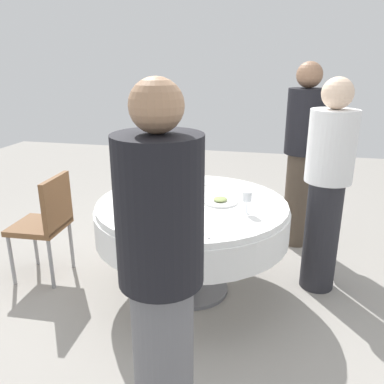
{
  "coord_description": "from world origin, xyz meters",
  "views": [
    {
      "loc": [
        -2.63,
        -0.6,
        1.72
      ],
      "look_at": [
        0.0,
        0.0,
        0.82
      ],
      "focal_mm": 36.69,
      "sensor_mm": 36.0,
      "label": 1
    }
  ],
  "objects_px": {
    "bottle_clear_front": "(160,184)",
    "bottle_amber_south": "(149,185)",
    "wine_glass_north": "(188,188)",
    "person_front": "(327,185)",
    "bottle_brown_mid": "(119,184)",
    "person_west": "(161,282)",
    "dining_table": "(192,220)",
    "wine_glass_south": "(247,198)",
    "chair_near": "(47,219)",
    "wine_glass_east": "(152,171)",
    "chair_north": "(183,189)",
    "plate_far": "(220,201)",
    "bottle_amber_east": "(165,175)",
    "plate_rear": "(153,220)",
    "bottle_brown_west": "(134,179)",
    "person_mid": "(302,153)"
  },
  "relations": [
    {
      "from": "bottle_amber_east",
      "to": "chair_north",
      "type": "height_order",
      "value": "bottle_amber_east"
    },
    {
      "from": "bottle_brown_west",
      "to": "bottle_amber_south",
      "type": "distance_m",
      "value": 0.21
    },
    {
      "from": "dining_table",
      "to": "chair_near",
      "type": "relative_size",
      "value": 1.63
    },
    {
      "from": "bottle_brown_mid",
      "to": "plate_far",
      "type": "relative_size",
      "value": 1.26
    },
    {
      "from": "person_west",
      "to": "chair_near",
      "type": "height_order",
      "value": "person_west"
    },
    {
      "from": "person_mid",
      "to": "chair_near",
      "type": "xyz_separation_m",
      "value": [
        -1.12,
        1.98,
        -0.39
      ]
    },
    {
      "from": "wine_glass_east",
      "to": "wine_glass_north",
      "type": "height_order",
      "value": "wine_glass_east"
    },
    {
      "from": "person_front",
      "to": "chair_near",
      "type": "xyz_separation_m",
      "value": [
        -0.34,
        2.13,
        -0.33
      ]
    },
    {
      "from": "wine_glass_south",
      "to": "wine_glass_north",
      "type": "xyz_separation_m",
      "value": [
        0.13,
        0.44,
        -0.0
      ]
    },
    {
      "from": "plate_rear",
      "to": "person_front",
      "type": "distance_m",
      "value": 1.32
    },
    {
      "from": "bottle_brown_west",
      "to": "chair_north",
      "type": "bearing_deg",
      "value": -8.64
    },
    {
      "from": "bottle_clear_front",
      "to": "person_west",
      "type": "bearing_deg",
      "value": -162.69
    },
    {
      "from": "wine_glass_south",
      "to": "person_mid",
      "type": "relative_size",
      "value": 0.09
    },
    {
      "from": "bottle_amber_south",
      "to": "plate_far",
      "type": "height_order",
      "value": "bottle_amber_south"
    },
    {
      "from": "wine_glass_north",
      "to": "person_front",
      "type": "distance_m",
      "value": 1.03
    },
    {
      "from": "wine_glass_south",
      "to": "plate_far",
      "type": "relative_size",
      "value": 0.62
    },
    {
      "from": "plate_far",
      "to": "plate_rear",
      "type": "distance_m",
      "value": 0.57
    },
    {
      "from": "wine_glass_north",
      "to": "chair_north",
      "type": "xyz_separation_m",
      "value": [
        0.93,
        0.28,
        -0.33
      ]
    },
    {
      "from": "chair_north",
      "to": "wine_glass_east",
      "type": "bearing_deg",
      "value": -119.44
    },
    {
      "from": "plate_rear",
      "to": "bottle_clear_front",
      "type": "bearing_deg",
      "value": 9.33
    },
    {
      "from": "bottle_brown_west",
      "to": "wine_glass_north",
      "type": "xyz_separation_m",
      "value": [
        -0.01,
        -0.42,
        -0.04
      ]
    },
    {
      "from": "bottle_amber_east",
      "to": "wine_glass_east",
      "type": "relative_size",
      "value": 1.93
    },
    {
      "from": "dining_table",
      "to": "bottle_amber_south",
      "type": "xyz_separation_m",
      "value": [
        -0.13,
        0.28,
        0.3
      ]
    },
    {
      "from": "wine_glass_east",
      "to": "person_front",
      "type": "relative_size",
      "value": 0.1
    },
    {
      "from": "bottle_brown_mid",
      "to": "person_west",
      "type": "bearing_deg",
      "value": -150.07
    },
    {
      "from": "bottle_amber_south",
      "to": "bottle_brown_west",
      "type": "bearing_deg",
      "value": 51.65
    },
    {
      "from": "bottle_amber_east",
      "to": "person_front",
      "type": "relative_size",
      "value": 0.19
    },
    {
      "from": "bottle_brown_mid",
      "to": "chair_north",
      "type": "height_order",
      "value": "bottle_brown_mid"
    },
    {
      "from": "bottle_brown_west",
      "to": "chair_near",
      "type": "bearing_deg",
      "value": 94.74
    },
    {
      "from": "bottle_brown_mid",
      "to": "bottle_amber_east",
      "type": "height_order",
      "value": "bottle_brown_mid"
    },
    {
      "from": "plate_far",
      "to": "person_mid",
      "type": "bearing_deg",
      "value": -30.17
    },
    {
      "from": "chair_near",
      "to": "dining_table",
      "type": "bearing_deg",
      "value": -90.0
    },
    {
      "from": "dining_table",
      "to": "bottle_clear_front",
      "type": "distance_m",
      "value": 0.36
    },
    {
      "from": "plate_far",
      "to": "person_west",
      "type": "xyz_separation_m",
      "value": [
        -1.34,
        0.03,
        0.13
      ]
    },
    {
      "from": "dining_table",
      "to": "wine_glass_south",
      "type": "distance_m",
      "value": 0.5
    },
    {
      "from": "dining_table",
      "to": "plate_rear",
      "type": "bearing_deg",
      "value": 158.37
    },
    {
      "from": "person_west",
      "to": "chair_north",
      "type": "xyz_separation_m",
      "value": [
        2.24,
        0.48,
        -0.36
      ]
    },
    {
      "from": "person_front",
      "to": "bottle_amber_south",
      "type": "bearing_deg",
      "value": -88.18
    },
    {
      "from": "plate_rear",
      "to": "person_west",
      "type": "distance_m",
      "value": 0.97
    },
    {
      "from": "dining_table",
      "to": "bottle_amber_east",
      "type": "relative_size",
      "value": 4.64
    },
    {
      "from": "wine_glass_south",
      "to": "person_front",
      "type": "height_order",
      "value": "person_front"
    },
    {
      "from": "bottle_clear_front",
      "to": "bottle_amber_south",
      "type": "bearing_deg",
      "value": 139.63
    },
    {
      "from": "bottle_brown_mid",
      "to": "chair_near",
      "type": "distance_m",
      "value": 0.77
    },
    {
      "from": "wine_glass_east",
      "to": "chair_near",
      "type": "distance_m",
      "value": 0.93
    },
    {
      "from": "person_mid",
      "to": "person_west",
      "type": "bearing_deg",
      "value": -67.82
    },
    {
      "from": "bottle_brown_west",
      "to": "wine_glass_east",
      "type": "relative_size",
      "value": 1.96
    },
    {
      "from": "wine_glass_south",
      "to": "chair_north",
      "type": "xyz_separation_m",
      "value": [
        1.07,
        0.72,
        -0.33
      ]
    },
    {
      "from": "person_west",
      "to": "bottle_clear_front",
      "type": "bearing_deg",
      "value": -80.12
    },
    {
      "from": "bottle_clear_front",
      "to": "chair_near",
      "type": "distance_m",
      "value": 1.02
    },
    {
      "from": "person_mid",
      "to": "plate_far",
      "type": "bearing_deg",
      "value": -82.98
    }
  ]
}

